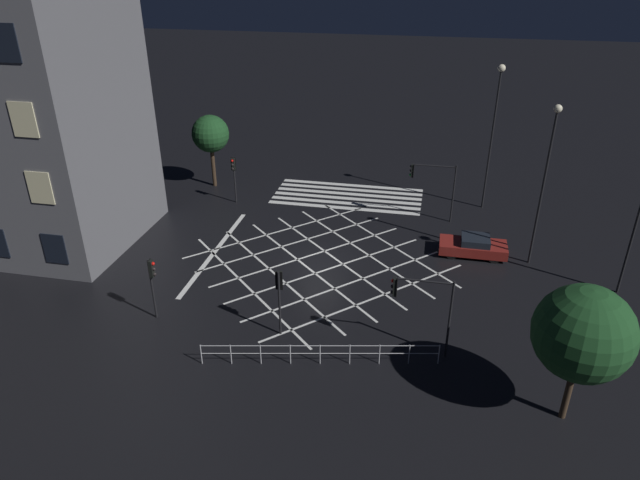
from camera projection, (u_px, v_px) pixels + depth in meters
The scene contains 13 objects.
ground_plane at pixel (320, 262), 34.57m from camera, with size 200.00×200.00×0.00m, color black.
road_markings at pixel (332, 221), 39.73m from camera, with size 16.83×21.37×0.01m.
traffic_light_sw_main at pixel (431, 178), 38.50m from camera, with size 3.12×0.36×4.13m.
traffic_light_se_cross at pixel (234, 171), 41.38m from camera, with size 0.36×0.39×3.53m.
traffic_light_nw_main at pixel (419, 298), 25.51m from camera, with size 2.80×0.36×4.08m.
traffic_light_ne_main at pixel (152, 277), 28.27m from camera, with size 0.39×0.36×3.41m.
traffic_light_median_north at pixel (279, 289), 27.09m from camera, with size 0.36×0.39×3.53m.
street_lamp_west at pixel (495, 114), 38.63m from camera, with size 0.51×0.51×10.20m.
street_lamp_far at pixel (547, 165), 31.65m from camera, with size 0.45×0.45×9.60m.
street_tree_near at pixel (210, 134), 43.67m from camera, with size 2.86×2.86×5.68m.
street_tree_far at pixel (583, 334), 21.30m from camera, with size 3.79×3.79×6.05m.
waiting_car at pixel (473, 246), 35.09m from camera, with size 4.10×1.82×1.24m.
pedestrian_railing at pixel (320, 352), 25.84m from camera, with size 10.65×2.24×1.05m.
Camera 1 is at (-6.10, 29.48, 17.04)m, focal length 32.00 mm.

